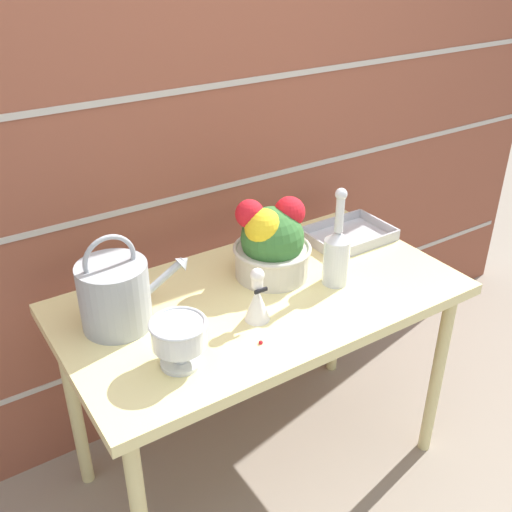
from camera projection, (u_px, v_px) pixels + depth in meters
The scene contains 10 objects.
ground_plane at pixel (261, 462), 2.22m from camera, with size 12.00×12.00×0.00m, color gray.
brick_wall at pixel (185, 141), 2.02m from camera, with size 3.60×0.08×2.20m.
patio_table at pixel (262, 314), 1.89m from camera, with size 1.24×0.67×0.74m.
watering_can at pixel (116, 294), 1.67m from camera, with size 0.34×0.20×0.29m.
crystal_pedestal_bowl at pixel (179, 337), 1.52m from camera, with size 0.15×0.15×0.13m.
flower_planter at pixel (272, 242), 1.90m from camera, with size 0.25×0.25×0.27m.
glass_decanter at pixel (337, 253), 1.86m from camera, with size 0.08×0.08×0.32m.
figurine_vase at pixel (257, 299), 1.71m from camera, with size 0.07×0.07×0.17m.
wire_tray at pixel (348, 236), 2.17m from camera, with size 0.30×0.22×0.04m.
fallen_petal at pixel (261, 343), 1.63m from camera, with size 0.01×0.01×0.01m.
Camera 1 is at (-0.87, -1.30, 1.75)m, focal length 42.00 mm.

